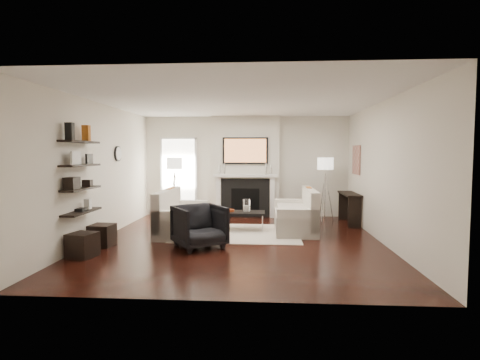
# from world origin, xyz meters

# --- Properties ---
(room_envelope) EXTENTS (6.00, 6.00, 6.00)m
(room_envelope) POSITION_xyz_m (0.00, 0.00, 1.35)
(room_envelope) COLOR black
(room_envelope) RESTS_ON ground
(chimney_breast) EXTENTS (1.80, 0.25, 2.70)m
(chimney_breast) POSITION_xyz_m (0.00, 2.88, 1.35)
(chimney_breast) COLOR silver
(chimney_breast) RESTS_ON floor
(fireplace_surround) EXTENTS (1.30, 0.02, 1.04)m
(fireplace_surround) POSITION_xyz_m (0.00, 2.74, 0.52)
(fireplace_surround) COLOR black
(fireplace_surround) RESTS_ON floor
(firebox) EXTENTS (0.75, 0.02, 0.65)m
(firebox) POSITION_xyz_m (0.00, 2.73, 0.45)
(firebox) COLOR black
(firebox) RESTS_ON floor
(mantel_pilaster_l) EXTENTS (0.12, 0.08, 1.10)m
(mantel_pilaster_l) POSITION_xyz_m (-0.72, 2.71, 0.55)
(mantel_pilaster_l) COLOR white
(mantel_pilaster_l) RESTS_ON floor
(mantel_pilaster_r) EXTENTS (0.12, 0.08, 1.10)m
(mantel_pilaster_r) POSITION_xyz_m (0.72, 2.71, 0.55)
(mantel_pilaster_r) COLOR white
(mantel_pilaster_r) RESTS_ON floor
(mantel_shelf) EXTENTS (1.70, 0.18, 0.07)m
(mantel_shelf) POSITION_xyz_m (0.00, 2.69, 1.12)
(mantel_shelf) COLOR white
(mantel_shelf) RESTS_ON chimney_breast
(tv_body) EXTENTS (1.20, 0.06, 0.70)m
(tv_body) POSITION_xyz_m (0.00, 2.71, 1.78)
(tv_body) COLOR black
(tv_body) RESTS_ON chimney_breast
(tv_screen) EXTENTS (1.10, 0.00, 0.62)m
(tv_screen) POSITION_xyz_m (0.00, 2.68, 1.78)
(tv_screen) COLOR #BF723F
(tv_screen) RESTS_ON tv_body
(candlestick_l_tall) EXTENTS (0.04, 0.04, 0.30)m
(candlestick_l_tall) POSITION_xyz_m (-0.55, 2.70, 1.30)
(candlestick_l_tall) COLOR silver
(candlestick_l_tall) RESTS_ON mantel_shelf
(candlestick_l_short) EXTENTS (0.04, 0.04, 0.24)m
(candlestick_l_short) POSITION_xyz_m (-0.68, 2.70, 1.27)
(candlestick_l_short) COLOR silver
(candlestick_l_short) RESTS_ON mantel_shelf
(candlestick_r_tall) EXTENTS (0.04, 0.04, 0.30)m
(candlestick_r_tall) POSITION_xyz_m (0.55, 2.70, 1.30)
(candlestick_r_tall) COLOR silver
(candlestick_r_tall) RESTS_ON mantel_shelf
(candlestick_r_short) EXTENTS (0.04, 0.04, 0.24)m
(candlestick_r_short) POSITION_xyz_m (0.68, 2.70, 1.27)
(candlestick_r_short) COLOR silver
(candlestick_r_short) RESTS_ON mantel_shelf
(hallway_panel) EXTENTS (0.90, 0.02, 2.10)m
(hallway_panel) POSITION_xyz_m (-1.85, 2.98, 1.05)
(hallway_panel) COLOR white
(hallway_panel) RESTS_ON floor
(door_trim_l) EXTENTS (0.06, 0.06, 2.16)m
(door_trim_l) POSITION_xyz_m (-2.33, 2.96, 1.05)
(door_trim_l) COLOR white
(door_trim_l) RESTS_ON floor
(door_trim_r) EXTENTS (0.06, 0.06, 2.16)m
(door_trim_r) POSITION_xyz_m (-1.37, 2.96, 1.05)
(door_trim_r) COLOR white
(door_trim_r) RESTS_ON floor
(door_trim_top) EXTENTS (1.02, 0.06, 0.06)m
(door_trim_top) POSITION_xyz_m (-1.85, 2.96, 2.13)
(door_trim_top) COLOR white
(door_trim_top) RESTS_ON wall_back
(rug) EXTENTS (2.60, 2.00, 0.01)m
(rug) POSITION_xyz_m (-0.06, 0.70, 0.01)
(rug) COLOR beige
(rug) RESTS_ON floor
(loveseat_left_base) EXTENTS (0.85, 1.80, 0.42)m
(loveseat_left_base) POSITION_xyz_m (-1.24, 0.67, 0.21)
(loveseat_left_base) COLOR beige
(loveseat_left_base) RESTS_ON floor
(loveseat_left_back) EXTENTS (0.18, 1.80, 0.80)m
(loveseat_left_back) POSITION_xyz_m (-1.57, 0.67, 0.53)
(loveseat_left_back) COLOR beige
(loveseat_left_back) RESTS_ON floor
(loveseat_left_arm_n) EXTENTS (0.85, 0.18, 0.60)m
(loveseat_left_arm_n) POSITION_xyz_m (-1.24, -0.14, 0.30)
(loveseat_left_arm_n) COLOR beige
(loveseat_left_arm_n) RESTS_ON floor
(loveseat_left_arm_s) EXTENTS (0.85, 0.18, 0.60)m
(loveseat_left_arm_s) POSITION_xyz_m (-1.24, 1.48, 0.30)
(loveseat_left_arm_s) COLOR beige
(loveseat_left_arm_s) RESTS_ON floor
(loveseat_left_cushion) EXTENTS (0.63, 1.44, 0.10)m
(loveseat_left_cushion) POSITION_xyz_m (-1.19, 0.67, 0.47)
(loveseat_left_cushion) COLOR beige
(loveseat_left_cushion) RESTS_ON loveseat_left_base
(pillow_left_orange) EXTENTS (0.10, 0.42, 0.42)m
(pillow_left_orange) POSITION_xyz_m (-1.57, 0.97, 0.73)
(pillow_left_orange) COLOR #A95414
(pillow_left_orange) RESTS_ON loveseat_left_cushion
(pillow_left_charcoal) EXTENTS (0.10, 0.40, 0.40)m
(pillow_left_charcoal) POSITION_xyz_m (-1.57, 0.37, 0.72)
(pillow_left_charcoal) COLOR black
(pillow_left_charcoal) RESTS_ON loveseat_left_cushion
(loveseat_right_base) EXTENTS (0.85, 1.80, 0.42)m
(loveseat_right_base) POSITION_xyz_m (1.18, 1.08, 0.21)
(loveseat_right_base) COLOR beige
(loveseat_right_base) RESTS_ON floor
(loveseat_right_back) EXTENTS (0.18, 1.80, 0.80)m
(loveseat_right_back) POSITION_xyz_m (1.52, 1.08, 0.53)
(loveseat_right_back) COLOR beige
(loveseat_right_back) RESTS_ON floor
(loveseat_right_arm_n) EXTENTS (0.85, 0.18, 0.60)m
(loveseat_right_arm_n) POSITION_xyz_m (1.18, 0.27, 0.30)
(loveseat_right_arm_n) COLOR beige
(loveseat_right_arm_n) RESTS_ON floor
(loveseat_right_arm_s) EXTENTS (0.85, 0.18, 0.60)m
(loveseat_right_arm_s) POSITION_xyz_m (1.18, 1.89, 0.30)
(loveseat_right_arm_s) COLOR beige
(loveseat_right_arm_s) RESTS_ON floor
(loveseat_right_cushion) EXTENTS (0.63, 1.44, 0.10)m
(loveseat_right_cushion) POSITION_xyz_m (1.13, 1.08, 0.47)
(loveseat_right_cushion) COLOR beige
(loveseat_right_cushion) RESTS_ON loveseat_right_base
(pillow_right_orange) EXTENTS (0.10, 0.42, 0.42)m
(pillow_right_orange) POSITION_xyz_m (1.52, 1.38, 0.73)
(pillow_right_orange) COLOR #A95414
(pillow_right_orange) RESTS_ON loveseat_right_cushion
(pillow_right_charcoal) EXTENTS (0.10, 0.40, 0.40)m
(pillow_right_charcoal) POSITION_xyz_m (1.52, 0.78, 0.72)
(pillow_right_charcoal) COLOR black
(pillow_right_charcoal) RESTS_ON loveseat_right_cushion
(coffee_table) EXTENTS (1.10, 0.55, 0.04)m
(coffee_table) POSITION_xyz_m (-0.03, 1.00, 0.40)
(coffee_table) COLOR black
(coffee_table) RESTS_ON floor
(coffee_leg_nw) EXTENTS (0.02, 0.02, 0.38)m
(coffee_leg_nw) POSITION_xyz_m (-0.53, 0.78, 0.19)
(coffee_leg_nw) COLOR silver
(coffee_leg_nw) RESTS_ON floor
(coffee_leg_ne) EXTENTS (0.02, 0.02, 0.38)m
(coffee_leg_ne) POSITION_xyz_m (0.47, 0.78, 0.19)
(coffee_leg_ne) COLOR silver
(coffee_leg_ne) RESTS_ON floor
(coffee_leg_sw) EXTENTS (0.02, 0.02, 0.38)m
(coffee_leg_sw) POSITION_xyz_m (-0.53, 1.22, 0.19)
(coffee_leg_sw) COLOR silver
(coffee_leg_sw) RESTS_ON floor
(coffee_leg_se) EXTENTS (0.02, 0.02, 0.38)m
(coffee_leg_se) POSITION_xyz_m (0.47, 1.22, 0.19)
(coffee_leg_se) COLOR silver
(coffee_leg_se) RESTS_ON floor
(hurricane_glass) EXTENTS (0.16, 0.16, 0.28)m
(hurricane_glass) POSITION_xyz_m (0.12, 1.00, 0.56)
(hurricane_glass) COLOR white
(hurricane_glass) RESTS_ON coffee_table
(hurricane_candle) EXTENTS (0.09, 0.09, 0.14)m
(hurricane_candle) POSITION_xyz_m (0.12, 1.00, 0.50)
(hurricane_candle) COLOR white
(hurricane_candle) RESTS_ON coffee_table
(copper_bowl) EXTENTS (0.26, 0.26, 0.04)m
(copper_bowl) POSITION_xyz_m (-0.28, 1.00, 0.45)
(copper_bowl) COLOR #AF431D
(copper_bowl) RESTS_ON coffee_table
(armchair) EXTENTS (1.11, 1.09, 0.84)m
(armchair) POSITION_xyz_m (-0.66, -0.54, 0.42)
(armchair) COLOR black
(armchair) RESTS_ON floor
(lamp_left_post) EXTENTS (0.02, 0.02, 1.20)m
(lamp_left_post) POSITION_xyz_m (-1.85, 2.49, 0.60)
(lamp_left_post) COLOR silver
(lamp_left_post) RESTS_ON floor
(lamp_left_shade) EXTENTS (0.40, 0.40, 0.30)m
(lamp_left_shade) POSITION_xyz_m (-1.85, 2.49, 1.45)
(lamp_left_shade) COLOR white
(lamp_left_shade) RESTS_ON lamp_left_post
(lamp_left_leg_a) EXTENTS (0.25, 0.02, 1.23)m
(lamp_left_leg_a) POSITION_xyz_m (-1.74, 2.49, 0.60)
(lamp_left_leg_a) COLOR silver
(lamp_left_leg_a) RESTS_ON floor
(lamp_left_leg_b) EXTENTS (0.14, 0.22, 1.23)m
(lamp_left_leg_b) POSITION_xyz_m (-1.91, 2.59, 0.60)
(lamp_left_leg_b) COLOR silver
(lamp_left_leg_b) RESTS_ON floor
(lamp_left_leg_c) EXTENTS (0.14, 0.22, 1.23)m
(lamp_left_leg_c) POSITION_xyz_m (-1.91, 2.40, 0.60)
(lamp_left_leg_c) COLOR silver
(lamp_left_leg_c) RESTS_ON floor
(lamp_right_post) EXTENTS (0.02, 0.02, 1.20)m
(lamp_right_post) POSITION_xyz_m (2.05, 2.41, 0.60)
(lamp_right_post) COLOR silver
(lamp_right_post) RESTS_ON floor
(lamp_right_shade) EXTENTS (0.40, 0.40, 0.30)m
(lamp_right_shade) POSITION_xyz_m (2.05, 2.41, 1.45)
(lamp_right_shade) COLOR white
(lamp_right_shade) RESTS_ON lamp_right_post
(lamp_right_leg_a) EXTENTS (0.25, 0.02, 1.23)m
(lamp_right_leg_a) POSITION_xyz_m (2.16, 2.41, 0.60)
(lamp_right_leg_a) COLOR silver
(lamp_right_leg_a) RESTS_ON floor
(lamp_right_leg_b) EXTENTS (0.14, 0.22, 1.23)m
(lamp_right_leg_b) POSITION_xyz_m (2.00, 2.51, 0.60)
(lamp_right_leg_b) COLOR silver
(lamp_right_leg_b) RESTS_ON floor
(lamp_right_leg_c) EXTENTS (0.14, 0.22, 1.23)m
(lamp_right_leg_c) POSITION_xyz_m (1.99, 2.32, 0.60)
(lamp_right_leg_c) COLOR silver
(lamp_right_leg_c) RESTS_ON floor
(console_top) EXTENTS (0.35, 1.20, 0.04)m
(console_top) POSITION_xyz_m (2.57, 1.98, 0.73)
(console_top) COLOR black
(console_top) RESTS_ON floor
(console_leg_n) EXTENTS (0.30, 0.04, 0.71)m
(console_leg_n) POSITION_xyz_m (2.57, 1.43, 0.35)
(console_leg_n) COLOR black
(console_leg_n) RESTS_ON floor
(console_leg_s) EXTENTS (0.30, 0.04, 0.71)m
(console_leg_s) POSITION_xyz_m (2.57, 2.53, 0.35)
(console_leg_s) COLOR black
(console_leg_s) RESTS_ON floor
(wall_art) EXTENTS (0.03, 0.70, 0.70)m
(wall_art) POSITION_xyz_m (2.73, 2.05, 1.55)
(wall_art) COLOR #9B5F4D
(wall_art) RESTS_ON wall_right
(shelf_bottom) EXTENTS (0.25, 1.00, 0.03)m
(shelf_bottom) POSITION_xyz_m (-2.62, -1.00, 0.70)
(shelf_bottom) COLOR black
(shelf_bottom) RESTS_ON wall_left
(shelf_lower) EXTENTS (0.25, 1.00, 0.04)m
(shelf_lower) POSITION_xyz_m (-2.62, -1.00, 1.10)
(shelf_lower) COLOR black
(shelf_lower) RESTS_ON wall_left
(shelf_upper) EXTENTS (0.25, 1.00, 0.04)m
(shelf_upper) POSITION_xyz_m (-2.62, -1.00, 1.50)
(shelf_upper) COLOR black
(shelf_upper) RESTS_ON wall_left
(shelf_top) EXTENTS (0.25, 1.00, 0.04)m
(shelf_top) POSITION_xyz_m (-2.62, -1.00, 1.90)
(shelf_top) COLOR black
(shelf_top) RESTS_ON wall_left
(decor_magfile_a) EXTENTS (0.12, 0.10, 0.28)m
(decor_magfile_a) POSITION_xyz_m (-2.62, -1.32, 2.06)
(decor_magfile_a) COLOR black
(decor_magfile_a) RESTS_ON shelf_top
(decor_magfile_b) EXTENTS (0.12, 0.10, 0.28)m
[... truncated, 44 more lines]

